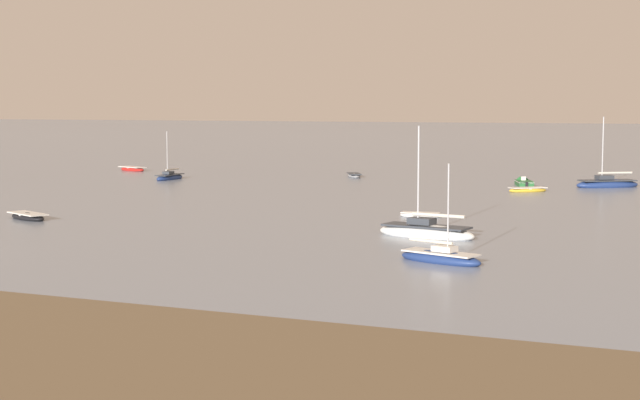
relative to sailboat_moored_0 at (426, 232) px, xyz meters
The scene contains 10 objects.
sailboat_moored_0 is the anchor object (origin of this frame).
sailboat_moored_2 9.56m from the sailboat_moored_0, 68.72° to the right, with size 4.99×2.83×5.34m.
rowboat_moored_1 49.42m from the sailboat_moored_0, 116.18° to the left, with size 2.98×3.89×0.59m.
rowboat_moored_2 10.58m from the sailboat_moored_0, 108.98° to the left, with size 3.11×1.34×0.48m.
sailboat_moored_4 42.02m from the sailboat_moored_0, 81.90° to the left, with size 6.48×5.28×7.25m.
motorboat_moored_0 40.73m from the sailboat_moored_0, 93.01° to the left, with size 2.71×4.33×1.41m.
rowboat_moored_3 33.46m from the sailboat_moored_0, 90.49° to the left, with size 3.75×3.34×0.59m.
rowboat_moored_5 66.87m from the sailboat_moored_0, 139.39° to the left, with size 4.67×3.08×0.70m.
rowboat_moored_6 28.69m from the sailboat_moored_0, behind, with size 4.27×2.89×0.64m.
sailboat_moored_6 51.35m from the sailboat_moored_0, 139.55° to the left, with size 1.69×4.94×5.48m.
Camera 1 is at (40.41, -39.19, 8.05)m, focal length 54.19 mm.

